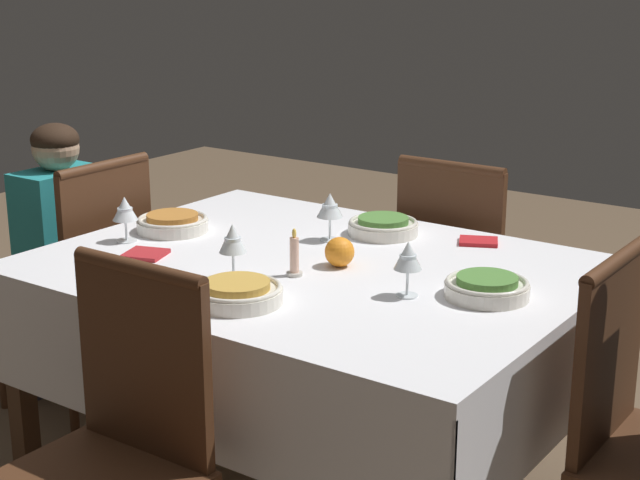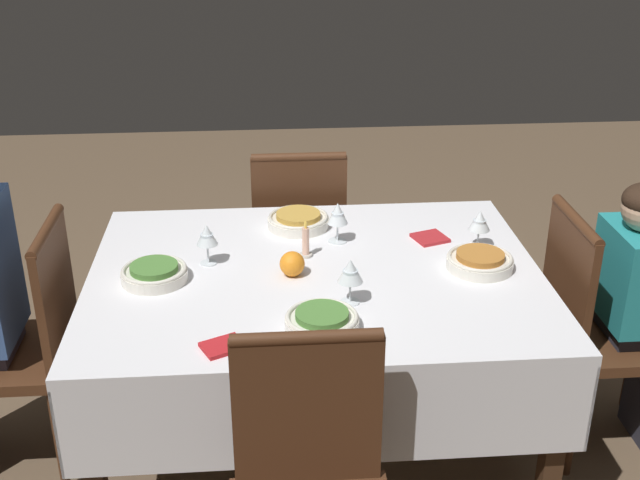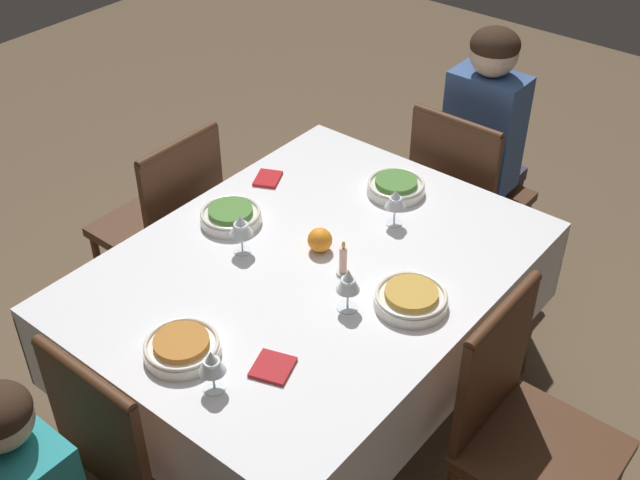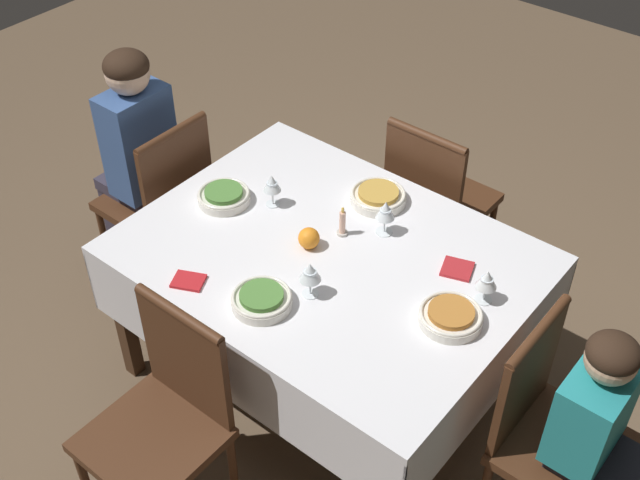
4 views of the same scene
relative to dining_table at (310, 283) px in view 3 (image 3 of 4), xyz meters
The scene contains 18 objects.
ground_plane 0.64m from the dining_table, ahead, with size 8.00×8.00×0.00m, color brown.
dining_table is the anchor object (origin of this frame).
chair_west 0.99m from the dining_table, behind, with size 0.43×0.42×0.91m.
chair_north 0.82m from the dining_table, 91.20° to the left, with size 0.42×0.43×0.91m.
chair_south 0.82m from the dining_table, 95.00° to the right, with size 0.42×0.43×0.91m.
person_adult_denim 1.14m from the dining_table, behind, with size 0.34×0.30×1.20m.
bowl_west 0.54m from the dining_table, behind, with size 0.22×0.22×0.06m.
wine_glass_west 0.41m from the dining_table, 166.21° to the left, with size 0.07×0.07×0.14m.
bowl_east 0.56m from the dining_table, ahead, with size 0.22×0.22×0.06m.
wine_glass_east 0.63m from the dining_table, 14.01° to the left, with size 0.08×0.08×0.14m.
bowl_north 0.39m from the dining_table, 95.63° to the left, with size 0.23×0.23×0.06m.
wine_glass_north 0.31m from the dining_table, 67.28° to the left, with size 0.07×0.07×0.15m.
bowl_south 0.38m from the dining_table, 91.15° to the right, with size 0.22×0.22×0.06m.
wine_glass_south 0.30m from the dining_table, 67.21° to the right, with size 0.08×0.08×0.15m.
candle_centerpiece 0.18m from the dining_table, 101.80° to the left, with size 0.04×0.04×0.13m.
orange_fruit 0.15m from the dining_table, 165.52° to the right, with size 0.08×0.08×0.08m, color orange.
napkin_red_folded 0.49m from the dining_table, 27.23° to the left, with size 0.14×0.14×0.01m.
napkin_spare_side 0.54m from the dining_table, 123.10° to the right, with size 0.14×0.13×0.01m.
Camera 3 is at (1.58, 1.32, 2.37)m, focal length 45.00 mm.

